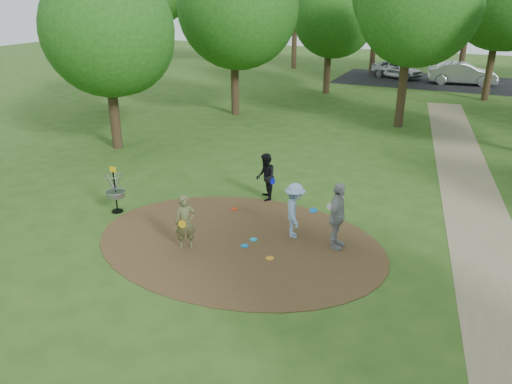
% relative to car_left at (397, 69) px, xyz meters
% --- Properties ---
extents(ground, '(100.00, 100.00, 0.00)m').
position_rel_car_left_xyz_m(ground, '(0.69, -30.46, -0.70)').
color(ground, '#2D5119').
rests_on(ground, ground).
extents(dirt_clearing, '(8.40, 8.40, 0.02)m').
position_rel_car_left_xyz_m(dirt_clearing, '(0.69, -30.46, -0.69)').
color(dirt_clearing, '#47301C').
rests_on(dirt_clearing, ground).
extents(footpath, '(7.55, 39.89, 0.01)m').
position_rel_car_left_xyz_m(footpath, '(7.19, -28.46, -0.69)').
color(footpath, '#8C7A5B').
rests_on(footpath, ground).
extents(parking_lot, '(14.00, 8.00, 0.01)m').
position_rel_car_left_xyz_m(parking_lot, '(2.69, -0.46, -0.69)').
color(parking_lot, black).
rests_on(parking_lot, ground).
extents(player_observer_with_disc, '(0.68, 0.63, 1.56)m').
position_rel_car_left_xyz_m(player_observer_with_disc, '(-0.49, -31.34, 0.08)').
color(player_observer_with_disc, brown).
rests_on(player_observer_with_disc, ground).
extents(player_throwing_with_disc, '(1.17, 1.22, 1.64)m').
position_rel_car_left_xyz_m(player_throwing_with_disc, '(1.99, -29.48, 0.12)').
color(player_throwing_with_disc, '#8CACD1').
rests_on(player_throwing_with_disc, ground).
extents(player_walking_with_disc, '(0.91, 0.98, 1.62)m').
position_rel_car_left_xyz_m(player_walking_with_disc, '(0.16, -27.28, 0.11)').
color(player_walking_with_disc, black).
rests_on(player_walking_with_disc, ground).
extents(player_waiting_with_disc, '(0.55, 1.13, 1.91)m').
position_rel_car_left_xyz_m(player_waiting_with_disc, '(3.27, -29.63, 0.26)').
color(player_waiting_with_disc, '#9A9B9D').
rests_on(player_waiting_with_disc, ground).
extents(disc_ground_cyan, '(0.22, 0.22, 0.02)m').
position_rel_car_left_xyz_m(disc_ground_cyan, '(1.02, -30.18, -0.67)').
color(disc_ground_cyan, '#19AACB').
rests_on(disc_ground_cyan, dirt_clearing).
extents(disc_ground_blue, '(0.22, 0.22, 0.02)m').
position_rel_car_left_xyz_m(disc_ground_blue, '(0.95, -30.62, -0.67)').
color(disc_ground_blue, '#0B80C0').
rests_on(disc_ground_blue, dirt_clearing).
extents(disc_ground_red, '(0.22, 0.22, 0.02)m').
position_rel_car_left_xyz_m(disc_ground_red, '(-0.42, -28.49, -0.67)').
color(disc_ground_red, '#BC3212').
rests_on(disc_ground_red, dirt_clearing).
extents(car_left, '(4.42, 3.08, 1.40)m').
position_rel_car_left_xyz_m(car_left, '(0.00, 0.00, 0.00)').
color(car_left, '#AFB2B7').
rests_on(car_left, ground).
extents(car_right, '(5.05, 2.33, 1.61)m').
position_rel_car_left_xyz_m(car_right, '(4.96, -0.97, 0.10)').
color(car_right, '#AEB0B6').
rests_on(car_right, ground).
extents(disc_ground_orange, '(0.22, 0.22, 0.02)m').
position_rel_car_left_xyz_m(disc_ground_orange, '(1.86, -30.98, -0.67)').
color(disc_ground_orange, orange).
rests_on(disc_ground_orange, dirt_clearing).
extents(disc_golf_basket, '(0.63, 0.63, 1.54)m').
position_rel_car_left_xyz_m(disc_golf_basket, '(-3.81, -30.16, 0.18)').
color(disc_golf_basket, black).
rests_on(disc_golf_basket, ground).
extents(tree_ring, '(37.16, 45.91, 9.47)m').
position_rel_car_left_xyz_m(tree_ring, '(2.97, -20.19, 4.61)').
color(tree_ring, '#332316').
rests_on(tree_ring, ground).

